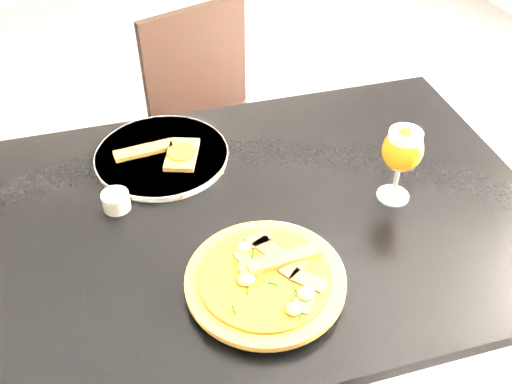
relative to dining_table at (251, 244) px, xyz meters
name	(u,v)px	position (x,y,z in m)	size (l,w,h in m)	color
ground	(206,376)	(-0.11, 0.11, -0.66)	(6.00, 6.00, 0.00)	#58585B
dining_table	(251,244)	(0.00, 0.00, 0.00)	(1.26, 0.89, 0.75)	black
chair_far	(217,128)	(0.13, 0.71, -0.20)	(0.47, 0.47, 0.83)	black
plate_main	(268,278)	(-0.03, -0.18, 0.10)	(0.28, 0.28, 0.01)	white
pizza	(266,278)	(-0.04, -0.19, 0.11)	(0.29, 0.29, 0.03)	olive
plate_second	(162,156)	(-0.13, 0.24, 0.10)	(0.30, 0.30, 0.02)	white
crust_scraps	(169,153)	(-0.11, 0.23, 0.11)	(0.20, 0.13, 0.02)	olive
loose_crust	(199,182)	(-0.07, 0.13, 0.09)	(0.12, 0.03, 0.01)	olive
sauce_cup	(116,200)	(-0.25, 0.11, 0.11)	(0.06, 0.06, 0.04)	#B4B2A2
beer_glass	(403,150)	(0.30, -0.05, 0.21)	(0.08, 0.08, 0.17)	#AFB2B8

